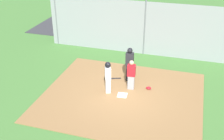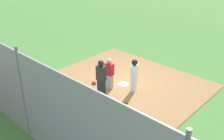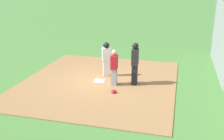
{
  "view_description": "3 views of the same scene",
  "coord_description": "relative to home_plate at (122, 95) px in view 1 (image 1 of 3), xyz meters",
  "views": [
    {
      "loc": [
        -2.74,
        10.77,
        7.07
      ],
      "look_at": [
        0.67,
        -0.6,
        0.95
      ],
      "focal_mm": 45.52,
      "sensor_mm": 36.0,
      "label": 1
    },
    {
      "loc": [
        7.16,
        -8.45,
        6.13
      ],
      "look_at": [
        -0.27,
        -0.49,
        0.88
      ],
      "focal_mm": 42.32,
      "sensor_mm": 36.0,
      "label": 2
    },
    {
      "loc": [
        -10.17,
        -3.2,
        4.11
      ],
      "look_at": [
        -0.24,
        -0.62,
        0.66
      ],
      "focal_mm": 42.69,
      "sensor_mm": 36.0,
      "label": 3
    }
  ],
  "objects": [
    {
      "name": "runner",
      "position": [
        0.73,
        -0.11,
        0.86
      ],
      "size": [
        0.39,
        0.45,
        1.55
      ],
      "rotation": [
        0.0,
        0.0,
        3.54
      ],
      "color": "silver",
      "rests_on": "dirt_infield"
    },
    {
      "name": "catcher",
      "position": [
        -0.24,
        -0.71,
        0.75
      ],
      "size": [
        0.4,
        0.3,
        1.48
      ],
      "rotation": [
        0.0,
        0.0,
        1.67
      ],
      "color": "#9E9EA3",
      "rests_on": "dirt_infield"
    },
    {
      "name": "parked_car_green",
      "position": [
        0.41,
        -9.29,
        0.57
      ],
      "size": [
        4.25,
        1.98,
        1.28
      ],
      "rotation": [
        0.0,
        0.0,
        3.17
      ],
      "color": "#235B38",
      "rests_on": "parking_lot"
    },
    {
      "name": "dirt_infield",
      "position": [
        0.0,
        0.0,
        -0.03
      ],
      "size": [
        7.2,
        6.4,
        0.03
      ],
      "primitive_type": "cube",
      "color": "olive",
      "rests_on": "ground_plane"
    },
    {
      "name": "home_plate",
      "position": [
        0.0,
        0.0,
        0.0
      ],
      "size": [
        0.48,
        0.48,
        0.02
      ],
      "primitive_type": "cube",
      "rotation": [
        0.0,
        0.0,
        0.09
      ],
      "color": "white",
      "rests_on": "dirt_infield"
    },
    {
      "name": "backstop_fence",
      "position": [
        0.0,
        -5.01,
        1.56
      ],
      "size": [
        12.0,
        0.1,
        3.35
      ],
      "color": "#93999E",
      "rests_on": "ground_plane"
    },
    {
      "name": "baseball_bat",
      "position": [
        0.87,
        -1.35,
        0.02
      ],
      "size": [
        0.82,
        0.37,
        0.06
      ],
      "primitive_type": "cylinder",
      "rotation": [
        0.0,
        1.57,
        3.52
      ],
      "color": "black",
      "rests_on": "dirt_infield"
    },
    {
      "name": "umpire",
      "position": [
        0.04,
        -1.5,
        0.91
      ],
      "size": [
        0.39,
        0.28,
        1.75
      ],
      "rotation": [
        0.0,
        0.0,
        1.62
      ],
      "color": "black",
      "rests_on": "dirt_infield"
    },
    {
      "name": "parking_lot",
      "position": [
        0.0,
        -8.79,
        -0.02
      ],
      "size": [
        18.0,
        5.2,
        0.04
      ],
      "primitive_type": "cube",
      "color": "#38383D",
      "rests_on": "ground_plane"
    },
    {
      "name": "parked_car_red",
      "position": [
        -3.51,
        -8.34,
        0.57
      ],
      "size": [
        4.32,
        2.12,
        1.28
      ],
      "rotation": [
        0.0,
        0.0,
        3.07
      ],
      "color": "maroon",
      "rests_on": "parking_lot"
    },
    {
      "name": "catcher_mask",
      "position": [
        -1.06,
        -0.9,
        0.05
      ],
      "size": [
        0.24,
        0.2,
        0.12
      ],
      "primitive_type": "ellipsoid",
      "color": "#B21923",
      "rests_on": "dirt_infield"
    },
    {
      "name": "ground_plane",
      "position": [
        0.0,
        0.0,
        -0.04
      ],
      "size": [
        140.0,
        140.0,
        0.0
      ],
      "primitive_type": "plane",
      "color": "#477A38"
    }
  ]
}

